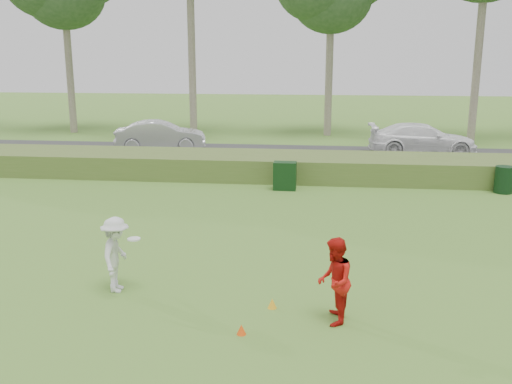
# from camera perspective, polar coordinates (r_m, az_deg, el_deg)

# --- Properties ---
(ground) EXTENTS (120.00, 120.00, 0.00)m
(ground) POSITION_cam_1_polar(r_m,az_deg,el_deg) (11.72, -2.32, -10.83)
(ground) COLOR #447627
(ground) RESTS_ON ground
(reed_strip) EXTENTS (80.00, 3.00, 0.90)m
(reed_strip) POSITION_cam_1_polar(r_m,az_deg,el_deg) (23.02, 2.32, 2.61)
(reed_strip) COLOR #496428
(reed_strip) RESTS_ON ground
(park_road) EXTENTS (80.00, 6.00, 0.06)m
(park_road) POSITION_cam_1_polar(r_m,az_deg,el_deg) (28.00, 3.10, 3.71)
(park_road) COLOR #2D2D2D
(park_road) RESTS_ON ground
(player_white) EXTENTS (0.86, 1.07, 1.60)m
(player_white) POSITION_cam_1_polar(r_m,az_deg,el_deg) (12.24, -13.82, -6.09)
(player_white) COLOR silver
(player_white) RESTS_ON ground
(player_red) EXTENTS (0.64, 0.81, 1.63)m
(player_red) POSITION_cam_1_polar(r_m,az_deg,el_deg) (10.63, 7.86, -8.82)
(player_red) COLOR red
(player_red) RESTS_ON ground
(cone_orange) EXTENTS (0.17, 0.17, 0.19)m
(cone_orange) POSITION_cam_1_polar(r_m,az_deg,el_deg) (10.40, -1.47, -13.58)
(cone_orange) COLOR #FF4D0D
(cone_orange) RESTS_ON ground
(cone_yellow) EXTENTS (0.18, 0.18, 0.20)m
(cone_yellow) POSITION_cam_1_polar(r_m,az_deg,el_deg) (11.37, 1.63, -11.07)
(cone_yellow) COLOR #F6A919
(cone_yellow) RESTS_ON ground
(utility_cabinet) EXTENTS (0.83, 0.53, 1.03)m
(utility_cabinet) POSITION_cam_1_polar(r_m,az_deg,el_deg) (20.84, 2.90, 1.62)
(utility_cabinet) COLOR black
(utility_cabinet) RESTS_ON ground
(trash_bin) EXTENTS (0.72, 0.72, 0.96)m
(trash_bin) POSITION_cam_1_polar(r_m,az_deg,el_deg) (22.18, 23.54, 1.14)
(trash_bin) COLOR black
(trash_bin) RESTS_ON ground
(car_mid) EXTENTS (4.75, 2.48, 1.49)m
(car_mid) POSITION_cam_1_polar(r_m,az_deg,el_deg) (29.56, -9.51, 5.59)
(car_mid) COLOR silver
(car_mid) RESTS_ON park_road
(car_right) EXTENTS (5.21, 2.23, 1.50)m
(car_right) POSITION_cam_1_polar(r_m,az_deg,el_deg) (29.08, 16.29, 5.11)
(car_right) COLOR white
(car_right) RESTS_ON park_road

